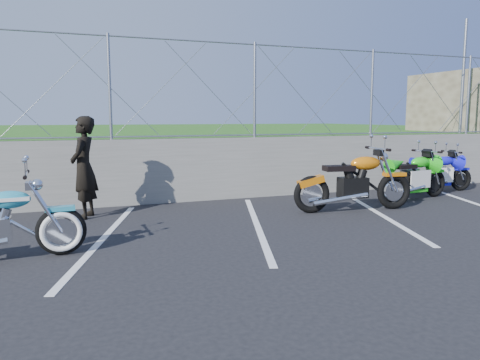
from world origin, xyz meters
name	(u,v)px	position (x,y,z in m)	size (l,w,h in m)	color
ground	(284,239)	(0.00, 0.00, 0.00)	(90.00, 90.00, 0.00)	black
retaining_wall	(211,169)	(0.00, 3.50, 0.65)	(30.00, 0.22, 1.30)	slate
grass_field	(137,144)	(0.00, 13.50, 0.65)	(30.00, 20.00, 1.30)	#204E14
chain_link_fence	(210,89)	(0.00, 3.50, 2.30)	(28.00, 0.03, 2.00)	gray
sign_pole	(463,77)	(7.20, 3.90, 2.80)	(0.08, 0.08, 3.00)	gray
parking_lines	(321,218)	(1.20, 1.00, 0.00)	(18.29, 4.31, 0.01)	silver
naked_orange	(355,184)	(2.13, 1.37, 0.50)	(2.34, 0.79, 1.17)	black
sportbike_green	(414,179)	(4.02, 1.97, 0.44)	(1.97, 0.70, 1.02)	black
sportbike_blue	(438,174)	(5.28, 2.60, 0.41)	(1.82, 0.65, 0.94)	black
person_standing	(84,168)	(-2.57, 2.52, 0.88)	(0.64, 0.42, 1.75)	black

